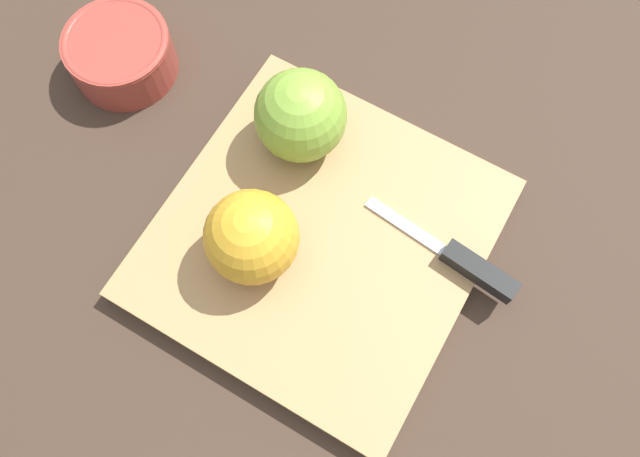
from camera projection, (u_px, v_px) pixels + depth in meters
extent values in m
plane|color=#38281E|center=(320.00, 243.00, 0.62)|extent=(4.00, 4.00, 0.00)
cube|color=#A37A4C|center=(320.00, 239.00, 0.61)|extent=(0.35, 0.35, 0.02)
sphere|color=gold|center=(252.00, 237.00, 0.55)|extent=(0.09, 0.09, 0.09)
cylinder|color=beige|center=(256.00, 230.00, 0.56)|extent=(0.01, 0.08, 0.08)
sphere|color=olive|center=(301.00, 116.00, 0.59)|extent=(0.09, 0.09, 0.09)
cylinder|color=beige|center=(293.00, 112.00, 0.60)|extent=(0.08, 0.02, 0.08)
cube|color=silver|center=(405.00, 226.00, 0.60)|extent=(0.03, 0.09, 0.00)
cube|color=black|center=(479.00, 271.00, 0.58)|extent=(0.04, 0.08, 0.02)
cylinder|color=#99382D|center=(121.00, 55.00, 0.67)|extent=(0.11, 0.11, 0.05)
torus|color=#99382D|center=(115.00, 42.00, 0.65)|extent=(0.11, 0.11, 0.01)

